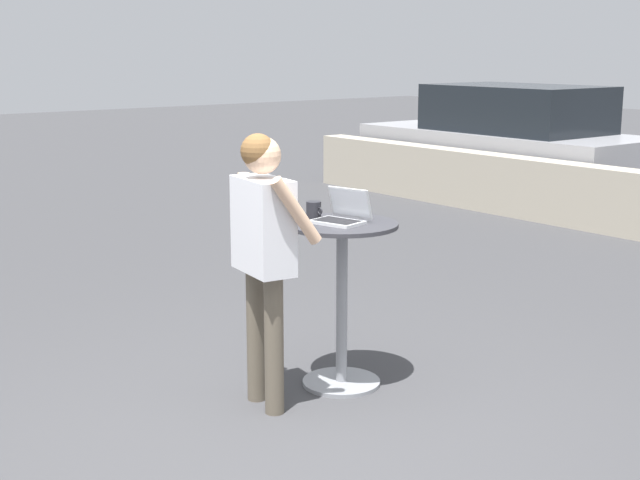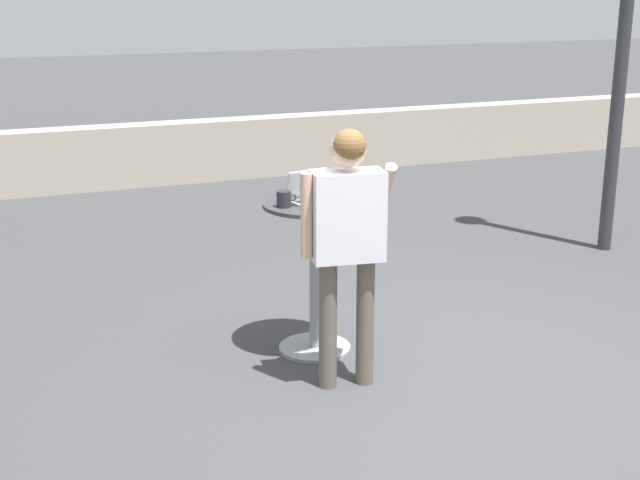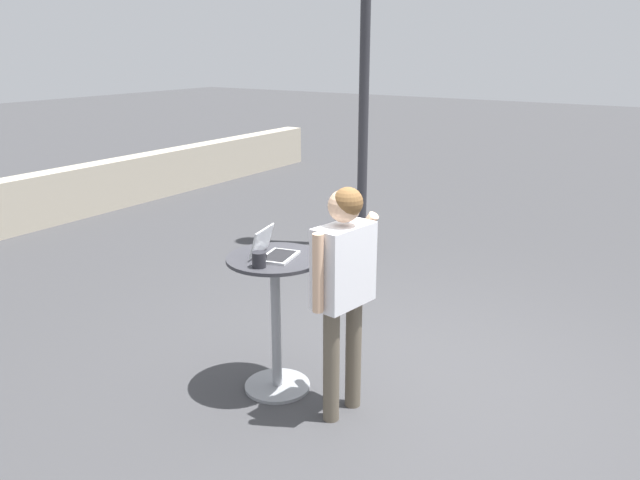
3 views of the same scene
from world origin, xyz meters
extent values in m
plane|color=#3D3D3F|center=(0.00, 0.00, 0.00)|extent=(50.00, 50.00, 0.00)
cylinder|color=gray|center=(-0.56, 0.77, 0.01)|extent=(0.49, 0.49, 0.03)
cylinder|color=gray|center=(-0.56, 0.77, 0.51)|extent=(0.07, 0.07, 0.98)
cylinder|color=#333338|center=(-0.56, 0.77, 1.01)|extent=(0.68, 0.68, 0.02)
cube|color=silver|center=(-0.56, 0.73, 1.04)|extent=(0.33, 0.26, 0.02)
cube|color=black|center=(-0.56, 0.73, 1.05)|extent=(0.29, 0.22, 0.00)
cube|color=silver|center=(-0.59, 0.86, 1.14)|extent=(0.30, 0.13, 0.19)
cube|color=white|center=(-0.59, 0.85, 1.14)|extent=(0.28, 0.11, 0.17)
cylinder|color=#232328|center=(-0.78, 0.73, 1.08)|extent=(0.09, 0.09, 0.10)
torus|color=#232328|center=(-0.72, 0.73, 1.08)|extent=(0.05, 0.01, 0.05)
cylinder|color=brown|center=(-0.69, 0.22, 0.41)|extent=(0.11, 0.11, 0.81)
cylinder|color=brown|center=(-0.46, 0.19, 0.41)|extent=(0.11, 0.11, 0.81)
cube|color=silver|center=(-0.57, 0.21, 1.08)|extent=(0.45, 0.27, 0.54)
sphere|color=#DBAD89|center=(-0.57, 0.21, 1.47)|extent=(0.21, 0.21, 0.21)
sphere|color=brown|center=(-0.58, 0.18, 1.50)|extent=(0.19, 0.19, 0.19)
cylinder|color=#DBAD89|center=(-0.82, 0.24, 1.09)|extent=(0.07, 0.07, 0.51)
cylinder|color=#DBAD89|center=(-0.32, 0.24, 1.19)|extent=(0.11, 0.31, 0.39)
cylinder|color=#2D2D33|center=(2.77, 1.96, 2.16)|extent=(0.12, 0.12, 4.32)
camera|label=1|loc=(3.46, -2.60, 2.05)|focal=50.00mm
camera|label=2|loc=(-2.57, -4.41, 2.43)|focal=50.00mm
camera|label=3|loc=(-3.81, -1.73, 2.43)|focal=35.00mm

